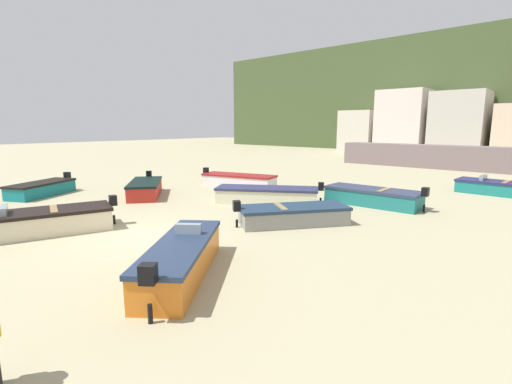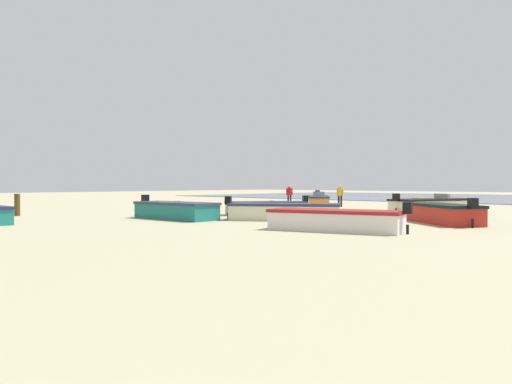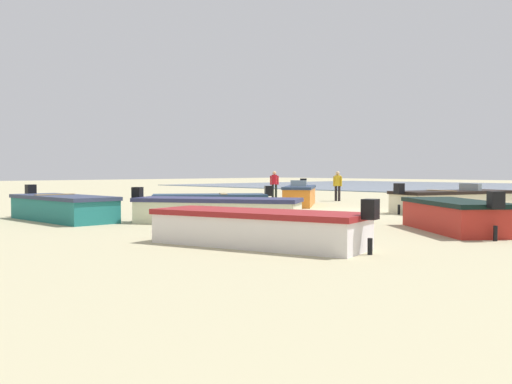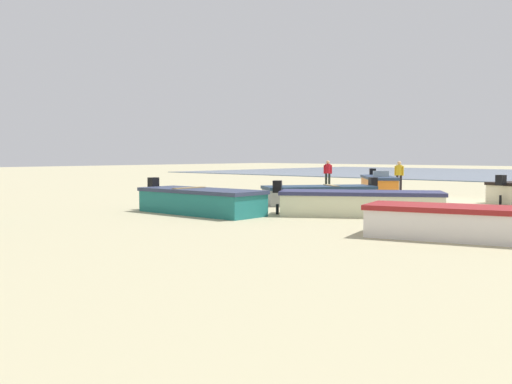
{
  "view_description": "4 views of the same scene",
  "coord_description": "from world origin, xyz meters",
  "px_view_note": "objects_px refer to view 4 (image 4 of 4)",
  "views": [
    {
      "loc": [
        11.4,
        -6.98,
        3.91
      ],
      "look_at": [
        -0.75,
        6.83,
        0.6
      ],
      "focal_mm": 25.92,
      "sensor_mm": 36.0,
      "label": 1
    },
    {
      "loc": [
        -15.49,
        25.57,
        1.73
      ],
      "look_at": [
        2.86,
        5.74,
        1.27
      ],
      "focal_mm": 35.26,
      "sensor_mm": 36.0,
      "label": 2
    },
    {
      "loc": [
        -14.24,
        18.97,
        1.66
      ],
      "look_at": [
        -4.49,
        9.58,
        1.15
      ],
      "focal_mm": 40.4,
      "sensor_mm": 36.0,
      "label": 3
    },
    {
      "loc": [
        -10.24,
        23.4,
        1.98
      ],
      "look_at": [
        0.21,
        11.69,
        0.95
      ],
      "focal_mm": 40.23,
      "sensor_mm": 36.0,
      "label": 4
    }
  ],
  "objects_px": {
    "beach_walker_foreground": "(328,171)",
    "beach_walker_distant": "(399,173)",
    "boat_orange_7": "(379,185)",
    "boat_grey_8": "(319,195)",
    "boat_teal_3": "(200,201)",
    "boat_white_2": "(474,223)",
    "boat_cream_1": "(360,203)"
  },
  "relations": [
    {
      "from": "beach_walker_foreground",
      "to": "beach_walker_distant",
      "type": "bearing_deg",
      "value": -48.51
    },
    {
      "from": "boat_orange_7",
      "to": "boat_grey_8",
      "type": "xyz_separation_m",
      "value": [
        -0.87,
        6.19,
        -0.1
      ]
    },
    {
      "from": "boat_orange_7",
      "to": "beach_walker_foreground",
      "type": "xyz_separation_m",
      "value": [
        6.18,
        -4.62,
        0.48
      ]
    },
    {
      "from": "boat_teal_3",
      "to": "beach_walker_distant",
      "type": "relative_size",
      "value": 3.05
    },
    {
      "from": "boat_orange_7",
      "to": "beach_walker_distant",
      "type": "relative_size",
      "value": 2.7
    },
    {
      "from": "beach_walker_foreground",
      "to": "beach_walker_distant",
      "type": "xyz_separation_m",
      "value": [
        -4.9,
        0.12,
        0.0
      ]
    },
    {
      "from": "beach_walker_distant",
      "to": "boat_teal_3",
      "type": "bearing_deg",
      "value": 84.16
    },
    {
      "from": "boat_grey_8",
      "to": "beach_walker_distant",
      "type": "distance_m",
      "value": 10.92
    },
    {
      "from": "boat_orange_7",
      "to": "beach_walker_distant",
      "type": "xyz_separation_m",
      "value": [
        1.28,
        -4.5,
        0.48
      ]
    },
    {
      "from": "boat_white_2",
      "to": "boat_grey_8",
      "type": "height_order",
      "value": "boat_white_2"
    },
    {
      "from": "boat_teal_3",
      "to": "boat_grey_8",
      "type": "height_order",
      "value": "boat_teal_3"
    },
    {
      "from": "boat_grey_8",
      "to": "beach_walker_distant",
      "type": "xyz_separation_m",
      "value": [
        2.15,
        -10.69,
        0.58
      ]
    },
    {
      "from": "boat_white_2",
      "to": "boat_teal_3",
      "type": "bearing_deg",
      "value": 76.03
    },
    {
      "from": "boat_cream_1",
      "to": "boat_orange_7",
      "type": "relative_size",
      "value": 1.2
    },
    {
      "from": "boat_cream_1",
      "to": "beach_walker_distant",
      "type": "relative_size",
      "value": 3.23
    },
    {
      "from": "boat_orange_7",
      "to": "beach_walker_foreground",
      "type": "height_order",
      "value": "beach_walker_foreground"
    },
    {
      "from": "boat_teal_3",
      "to": "beach_walker_foreground",
      "type": "relative_size",
      "value": 3.05
    },
    {
      "from": "boat_grey_8",
      "to": "beach_walker_foreground",
      "type": "distance_m",
      "value": 12.92
    },
    {
      "from": "boat_cream_1",
      "to": "beach_walker_distant",
      "type": "distance_m",
      "value": 14.38
    },
    {
      "from": "beach_walker_foreground",
      "to": "beach_walker_distant",
      "type": "height_order",
      "value": "same"
    },
    {
      "from": "beach_walker_foreground",
      "to": "boat_grey_8",
      "type": "bearing_deg",
      "value": -103.99
    },
    {
      "from": "boat_white_2",
      "to": "beach_walker_foreground",
      "type": "distance_m",
      "value": 22.26
    },
    {
      "from": "boat_cream_1",
      "to": "boat_grey_8",
      "type": "distance_m",
      "value": 4.29
    },
    {
      "from": "boat_cream_1",
      "to": "boat_white_2",
      "type": "xyz_separation_m",
      "value": [
        -4.77,
        2.83,
        -0.01
      ]
    },
    {
      "from": "beach_walker_foreground",
      "to": "boat_cream_1",
      "type": "bearing_deg",
      "value": -98.94
    },
    {
      "from": "boat_cream_1",
      "to": "boat_white_2",
      "type": "relative_size",
      "value": 1.01
    },
    {
      "from": "boat_cream_1",
      "to": "boat_white_2",
      "type": "height_order",
      "value": "boat_cream_1"
    },
    {
      "from": "boat_cream_1",
      "to": "boat_orange_7",
      "type": "xyz_separation_m",
      "value": [
        4.32,
        -8.74,
        0.07
      ]
    },
    {
      "from": "boat_teal_3",
      "to": "beach_walker_foreground",
      "type": "xyz_separation_m",
      "value": [
        6.17,
        -16.38,
        0.53
      ]
    },
    {
      "from": "boat_grey_8",
      "to": "boat_white_2",
      "type": "bearing_deg",
      "value": -176.97
    },
    {
      "from": "boat_white_2",
      "to": "beach_walker_foreground",
      "type": "xyz_separation_m",
      "value": [
        15.27,
        -16.19,
        0.56
      ]
    },
    {
      "from": "boat_white_2",
      "to": "beach_walker_foreground",
      "type": "bearing_deg",
      "value": 28.15
    }
  ]
}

